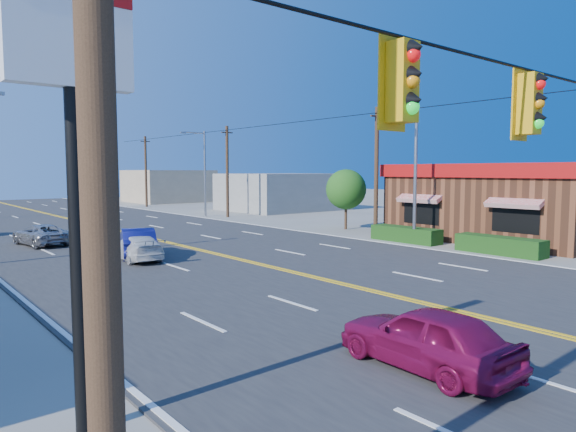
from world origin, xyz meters
TOP-DOWN VIEW (x-y plane):
  - road at (0.00, 20.00)m, footprint 20.00×120.00m
  - kfc at (19.90, 12.00)m, footprint 16.30×12.40m
  - pizza_hut_sign at (-11.00, 4.00)m, footprint 1.90×0.30m
  - streetlight_se at (10.79, 14.00)m, footprint 2.55×0.25m
  - streetlight_ne at (10.79, 38.00)m, footprint 2.55×0.25m
  - utility_pole_near at (12.20, 18.00)m, footprint 0.28×0.28m
  - utility_pole_mid at (12.20, 36.00)m, footprint 0.28×0.28m
  - utility_pole_far at (12.20, 54.00)m, footprint 0.28×0.28m
  - tree_kfc_rear at (13.50, 22.00)m, footprint 2.94×2.94m
  - bld_east_mid at (22.00, 40.00)m, footprint 12.00×10.00m
  - bld_east_far at (19.00, 62.00)m, footprint 10.00×10.00m
  - car_magenta at (-4.51, 2.00)m, footprint 1.71×4.06m
  - car_blue at (-3.38, 19.80)m, footprint 2.83×4.58m
  - car_white at (-3.82, 18.88)m, footprint 2.02×4.21m
  - car_silver at (-6.08, 27.03)m, footprint 2.55×4.52m

SIDE VIEW (x-z plane):
  - road at x=0.00m, z-range 0.00..0.06m
  - car_white at x=-3.82m, z-range 0.00..1.18m
  - car_silver at x=-6.08m, z-range 0.00..1.19m
  - car_magenta at x=-4.51m, z-range 0.00..1.37m
  - car_blue at x=-3.38m, z-range 0.00..1.43m
  - bld_east_mid at x=22.00m, z-range 0.00..4.00m
  - bld_east_far at x=19.00m, z-range 0.00..4.40m
  - kfc at x=19.90m, z-range 0.03..4.73m
  - tree_kfc_rear at x=13.50m, z-range 0.73..5.14m
  - utility_pole_near at x=12.20m, z-range 0.00..8.40m
  - utility_pole_mid at x=12.20m, z-range 0.00..8.40m
  - utility_pole_far at x=12.20m, z-range 0.00..8.40m
  - streetlight_se at x=10.79m, z-range 0.51..8.51m
  - streetlight_ne at x=10.79m, z-range 0.51..8.51m
  - pizza_hut_sign at x=-11.00m, z-range 1.76..8.61m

